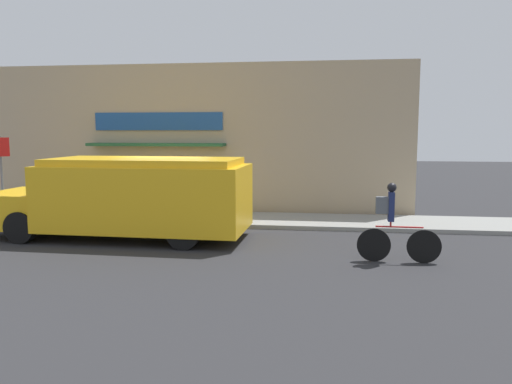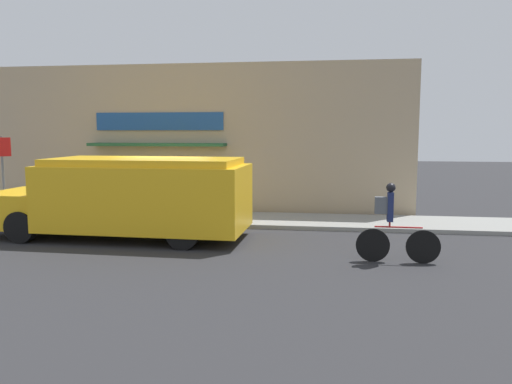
# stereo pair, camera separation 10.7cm
# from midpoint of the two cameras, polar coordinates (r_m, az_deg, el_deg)

# --- Properties ---
(ground_plane) EXTENTS (70.00, 70.00, 0.00)m
(ground_plane) POSITION_cam_midpoint_polar(r_m,az_deg,el_deg) (14.90, -10.15, -3.95)
(ground_plane) COLOR #2B2B2D
(sidewalk) EXTENTS (28.00, 2.32, 0.12)m
(sidewalk) POSITION_cam_midpoint_polar(r_m,az_deg,el_deg) (15.98, -8.88, -2.96)
(sidewalk) COLOR gray
(sidewalk) RESTS_ON ground_plane
(storefront) EXTENTS (14.86, 0.80, 5.04)m
(storefront) POSITION_cam_midpoint_polar(r_m,az_deg,el_deg) (17.15, -7.76, 5.99)
(storefront) COLOR tan
(storefront) RESTS_ON ground_plane
(school_bus) EXTENTS (6.89, 2.88, 2.10)m
(school_bus) POSITION_cam_midpoint_polar(r_m,az_deg,el_deg) (13.39, -14.48, -0.51)
(school_bus) COLOR yellow
(school_bus) RESTS_ON ground_plane
(cyclist) EXTENTS (1.76, 0.20, 1.71)m
(cyclist) POSITION_cam_midpoint_polar(r_m,az_deg,el_deg) (11.00, 15.21, -3.73)
(cyclist) COLOR black
(cyclist) RESTS_ON ground_plane
(stop_sign_post) EXTENTS (0.45, 0.45, 2.52)m
(stop_sign_post) POSITION_cam_midpoint_polar(r_m,az_deg,el_deg) (17.84, -27.32, 3.03)
(stop_sign_post) COLOR slate
(stop_sign_post) RESTS_ON sidewalk
(trash_bin) EXTENTS (0.58, 0.58, 0.85)m
(trash_bin) POSITION_cam_midpoint_polar(r_m,az_deg,el_deg) (15.71, -6.00, -1.28)
(trash_bin) COLOR #2D5138
(trash_bin) RESTS_ON sidewalk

